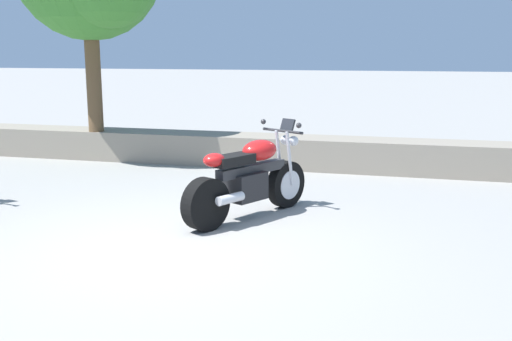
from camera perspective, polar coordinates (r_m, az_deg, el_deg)
name	(u,v)px	position (r m, az deg, el deg)	size (l,w,h in m)	color
ground_plane	(161,249)	(6.35, -9.15, -7.51)	(120.00, 120.00, 0.00)	gray
stone_wall	(269,151)	(10.72, 1.22, 1.90)	(36.00, 0.80, 0.55)	gray
motorcycle_red_centre	(250,179)	(7.33, -0.56, -0.86)	(1.16, 1.89, 1.18)	black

